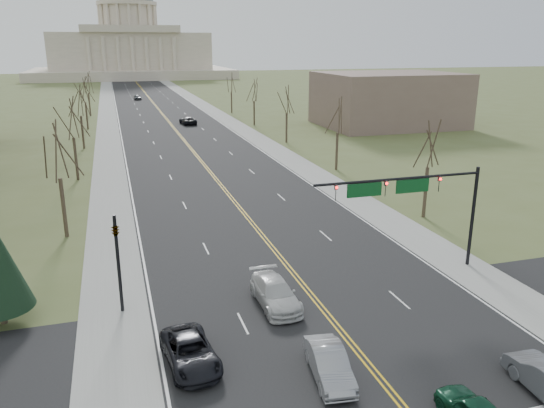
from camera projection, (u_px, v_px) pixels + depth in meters
road at (161, 112)px, 123.10m from camera, size 20.00×380.00×0.01m
cross_road at (353, 346)px, 27.83m from camera, size 120.00×14.00×0.01m
sidewalk_left at (107, 114)px, 119.77m from camera, size 4.00×380.00×0.03m
sidewalk_right at (212, 110)px, 126.42m from camera, size 4.00×380.00×0.03m
center_line at (161, 112)px, 123.10m from camera, size 0.42×380.00×0.01m
edge_line_left at (117, 114)px, 120.38m from camera, size 0.15×380.00×0.01m
edge_line_right at (203, 111)px, 125.81m from camera, size 0.15×380.00×0.01m
capitol at (130, 46)px, 247.15m from camera, size 90.00×60.00×50.00m
signal_mast at (411, 193)px, 35.10m from camera, size 12.12×0.44×7.20m
signal_left at (117, 253)px, 30.44m from camera, size 0.32×0.36×6.00m
tree_r_0 at (429, 147)px, 46.72m from camera, size 3.74×3.74×8.50m
tree_l_0 at (57, 154)px, 41.68m from camera, size 3.96×3.96×9.00m
tree_r_1 at (338, 118)px, 65.04m from camera, size 3.74×3.74×8.50m
tree_l_1 at (72, 120)px, 60.00m from camera, size 3.96×3.96×9.00m
tree_r_2 at (287, 101)px, 83.36m from camera, size 3.74×3.74×8.50m
tree_l_2 at (79, 102)px, 78.32m from camera, size 3.96×3.96×9.00m
tree_r_3 at (254, 91)px, 101.68m from camera, size 3.74×3.74×8.50m
tree_l_3 at (84, 91)px, 96.64m from camera, size 3.96×3.96×9.00m
tree_r_4 at (231, 84)px, 120.00m from camera, size 3.74×3.74×8.50m
tree_l_4 at (88, 84)px, 114.96m from camera, size 3.96×3.96×9.00m
bldg_right_mass at (388, 99)px, 101.60m from camera, size 25.00×20.00×10.00m
car_sb_inner_lead at (329, 364)px, 25.01m from camera, size 2.11×4.62×1.47m
car_sb_outer_lead at (190, 352)px, 26.06m from camera, size 2.78×5.17×1.38m
car_sb_inner_second at (275, 293)px, 32.03m from camera, size 2.25×5.35×1.54m
car_far_nb at (188, 120)px, 104.29m from camera, size 3.13×5.67×1.50m
car_far_sb at (137, 97)px, 149.95m from camera, size 2.15×4.56×1.51m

